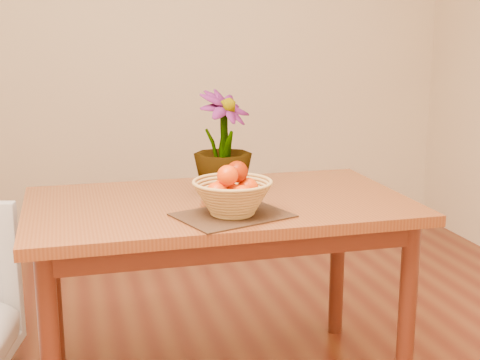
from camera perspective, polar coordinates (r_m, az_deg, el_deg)
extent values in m
cube|color=beige|center=(4.31, -7.85, 12.49)|extent=(4.00, 0.02, 2.70)
cube|color=brown|center=(2.48, -1.81, -2.19)|extent=(1.40, 0.80, 0.04)
cube|color=#461C10|center=(2.49, -1.80, -3.52)|extent=(1.28, 0.68, 0.08)
cylinder|color=#461C10|center=(2.26, -15.84, -14.50)|extent=(0.06, 0.06, 0.71)
cylinder|color=#461C10|center=(2.53, 14.05, -11.25)|extent=(0.06, 0.06, 0.71)
cylinder|color=#461C10|center=(2.84, -15.69, -8.62)|extent=(0.06, 0.06, 0.71)
cylinder|color=#461C10|center=(3.06, 8.31, -6.65)|extent=(0.06, 0.06, 0.71)
cube|color=#372214|center=(2.26, -0.64, -3.03)|extent=(0.43, 0.37, 0.01)
cylinder|color=tan|center=(2.26, -0.64, -2.87)|extent=(0.14, 0.14, 0.01)
sphere|color=red|center=(2.24, -0.65, -1.08)|extent=(0.06, 0.06, 0.06)
sphere|color=red|center=(2.27, 0.65, -0.71)|extent=(0.07, 0.07, 0.07)
sphere|color=red|center=(2.29, -1.47, -0.69)|extent=(0.07, 0.07, 0.07)
sphere|color=red|center=(2.21, -1.99, -1.12)|extent=(0.07, 0.07, 0.07)
sphere|color=red|center=(2.19, 0.21, -1.32)|extent=(0.07, 0.07, 0.07)
sphere|color=red|center=(2.25, -0.24, 0.70)|extent=(0.07, 0.07, 0.07)
sphere|color=red|center=(2.20, -1.07, 0.38)|extent=(0.07, 0.07, 0.07)
sphere|color=red|center=(2.25, -0.24, 0.70)|extent=(0.07, 0.07, 0.07)
imported|color=#1C4413|center=(2.52, -1.48, 3.16)|extent=(0.31, 0.31, 0.39)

